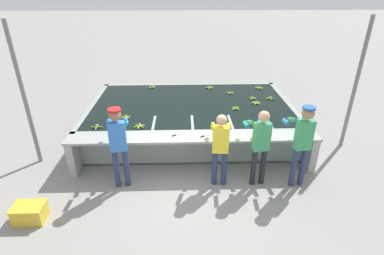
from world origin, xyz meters
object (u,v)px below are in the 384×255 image
object	(u,v)px
worker_1	(220,144)
banana_bunch_floating_3	(270,98)
banana_bunch_floating_1	(252,98)
banana_bunch_floating_5	(230,93)
knife_0	(205,136)
banana_bunch_floating_7	(152,87)
support_post_left	(24,97)
knife_1	(177,135)
worker_3	(303,138)
worker_0	(118,140)
worker_2	(260,141)
support_post_right	(355,86)
banana_bunch_floating_0	(235,108)
banana_bunch_floating_10	(126,117)
banana_bunch_floating_4	(97,127)
crate	(30,213)
banana_bunch_floating_6	(210,88)
banana_bunch_floating_8	(256,103)
banana_bunch_floating_9	(139,126)
banana_bunch_floating_2	(259,88)

from	to	relation	value
worker_1	banana_bunch_floating_3	size ratio (longest dim) A/B	5.71
banana_bunch_floating_1	banana_bunch_floating_5	size ratio (longest dim) A/B	1.00
knife_0	banana_bunch_floating_7	bearing A→B (deg)	113.36
banana_bunch_floating_3	support_post_left	distance (m)	6.14
worker_1	knife_1	size ratio (longest dim) A/B	5.30
worker_3	worker_0	bearing A→B (deg)	178.68
worker_2	support_post_right	distance (m)	3.03
worker_3	banana_bunch_floating_5	world-z (taller)	worker_3
worker_1	knife_1	world-z (taller)	worker_1
worker_2	banana_bunch_floating_1	xyz separation A→B (m)	(0.43, 2.73, -0.13)
support_post_left	worker_1	bearing A→B (deg)	-13.37
banana_bunch_floating_0	banana_bunch_floating_10	bearing A→B (deg)	-170.23
worker_1	worker_3	distance (m)	1.60
banana_bunch_floating_3	banana_bunch_floating_4	xyz separation A→B (m)	(-4.43, -1.69, 0.00)
worker_0	banana_bunch_floating_4	bearing A→B (deg)	124.39
worker_3	banana_bunch_floating_7	bearing A→B (deg)	130.04
crate	knife_0	bearing A→B (deg)	25.35
banana_bunch_floating_3	banana_bunch_floating_7	distance (m)	3.58
banana_bunch_floating_4	banana_bunch_floating_7	distance (m)	2.98
banana_bunch_floating_6	worker_1	bearing A→B (deg)	-91.54
banana_bunch_floating_4	knife_1	size ratio (longest dim) A/B	0.94
banana_bunch_floating_6	knife_1	world-z (taller)	banana_bunch_floating_6
worker_2	banana_bunch_floating_8	distance (m)	2.43
worker_3	support_post_right	distance (m)	2.42
banana_bunch_floating_0	banana_bunch_floating_6	size ratio (longest dim) A/B	0.85
worker_2	banana_bunch_floating_10	size ratio (longest dim) A/B	5.89
worker_1	support_post_right	bearing A→B (deg)	24.02
worker_0	banana_bunch_floating_6	size ratio (longest dim) A/B	6.26
banana_bunch_floating_5	banana_bunch_floating_6	world-z (taller)	same
worker_3	banana_bunch_floating_6	distance (m)	4.07
banana_bunch_floating_7	banana_bunch_floating_9	size ratio (longest dim) A/B	0.86
banana_bunch_floating_2	worker_2	bearing A→B (deg)	-102.84
banana_bunch_floating_4	banana_bunch_floating_5	size ratio (longest dim) A/B	1.01
banana_bunch_floating_2	knife_0	size ratio (longest dim) A/B	0.89
banana_bunch_floating_4	knife_1	xyz separation A→B (m)	(1.83, -0.42, -0.01)
banana_bunch_floating_3	worker_3	bearing A→B (deg)	-92.72
worker_2	knife_0	size ratio (longest dim) A/B	5.22
banana_bunch_floating_2	banana_bunch_floating_1	bearing A→B (deg)	-113.58
worker_1	worker_0	bearing A→B (deg)	-179.84
banana_bunch_floating_3	banana_bunch_floating_5	xyz separation A→B (m)	(-1.06, 0.49, 0.00)
worker_2	knife_1	xyz separation A→B (m)	(-1.67, 0.60, -0.14)
banana_bunch_floating_3	banana_bunch_floating_4	size ratio (longest dim) A/B	0.99
banana_bunch_floating_7	banana_bunch_floating_9	world-z (taller)	same
banana_bunch_floating_7	banana_bunch_floating_2	bearing A→B (deg)	-3.06
banana_bunch_floating_9	support_post_right	bearing A→B (deg)	5.24
banana_bunch_floating_6	support_post_right	size ratio (longest dim) A/B	0.09
worker_0	worker_1	distance (m)	2.01
banana_bunch_floating_9	banana_bunch_floating_10	bearing A→B (deg)	128.14
banana_bunch_floating_4	banana_bunch_floating_10	distance (m)	0.77
banana_bunch_floating_6	banana_bunch_floating_7	bearing A→B (deg)	176.14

